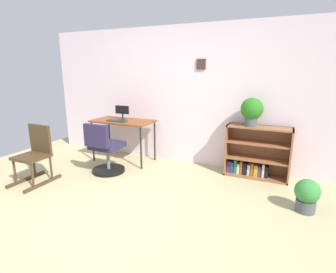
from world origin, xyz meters
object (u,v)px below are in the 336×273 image
rocking_chair (36,153)px  potted_plant_floor (307,195)px  bookshelf_low (256,154)px  office_chair (105,152)px  desk (123,124)px  keyboard (117,121)px  monitor (122,112)px  potted_plant_on_shelf (252,110)px

rocking_chair → potted_plant_floor: 3.66m
rocking_chair → bookshelf_low: (2.91, 1.55, -0.08)m
office_chair → potted_plant_floor: bearing=0.0°
desk → bookshelf_low: (2.26, 0.24, -0.33)m
potted_plant_floor → office_chair: bearing=-180.0°
keyboard → rocking_chair: bearing=-117.6°
desk → rocking_chair: (-0.65, -1.31, -0.26)m
office_chair → rocking_chair: size_ratio=0.99×
monitor → keyboard: (0.00, -0.19, -0.13)m
rocking_chair → potted_plant_on_shelf: size_ratio=1.98×
desk → potted_plant_on_shelf: (2.16, 0.18, 0.35)m
office_chair → bookshelf_low: office_chair is taller
desk → office_chair: (0.07, -0.64, -0.33)m
keyboard → bookshelf_low: size_ratio=0.40×
desk → rocking_chair: rocking_chair is taller
desk → potted_plant_on_shelf: potted_plant_on_shelf is taller
keyboard → rocking_chair: (-0.61, -1.18, -0.33)m
monitor → bookshelf_low: (2.30, 0.19, -0.53)m
desk → monitor: monitor is taller
rocking_chair → potted_plant_on_shelf: potted_plant_on_shelf is taller
keyboard → potted_plant_floor: 3.07m
office_chair → potted_plant_floor: (2.87, 0.00, -0.14)m
monitor → keyboard: bearing=-88.8°
bookshelf_low → potted_plant_floor: size_ratio=2.36×
potted_plant_floor → desk: bearing=167.8°
monitor → potted_plant_on_shelf: bearing=3.4°
desk → keyboard: (-0.04, -0.14, 0.07)m
rocking_chair → potted_plant_floor: bearing=10.7°
office_chair → bookshelf_low: 2.36m
keyboard → office_chair: office_chair is taller
bookshelf_low → keyboard: bearing=-170.7°
keyboard → rocking_chair: rocking_chair is taller
rocking_chair → bookshelf_low: size_ratio=0.89×
bookshelf_low → potted_plant_on_shelf: size_ratio=2.22×
keyboard → potted_plant_floor: bearing=-9.5°
monitor → keyboard: monitor is taller
desk → keyboard: bearing=-104.9°
keyboard → office_chair: 0.65m
monitor → keyboard: 0.23m
bookshelf_low → office_chair: bearing=-158.2°
keyboard → potted_plant_floor: (2.98, -0.50, -0.54)m
bookshelf_low → rocking_chair: bearing=-152.0°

